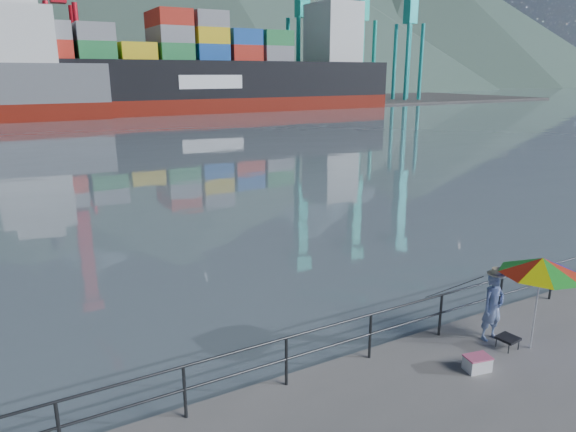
% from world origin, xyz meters
% --- Properties ---
extents(harbor_water, '(500.00, 280.00, 0.00)m').
position_xyz_m(harbor_water, '(0.00, 130.00, 0.00)').
color(harbor_water, slate).
rests_on(harbor_water, ground).
extents(far_dock, '(200.00, 40.00, 0.40)m').
position_xyz_m(far_dock, '(10.00, 93.00, 0.00)').
color(far_dock, '#514F4C').
rests_on(far_dock, ground).
extents(guardrail, '(22.00, 0.06, 1.03)m').
position_xyz_m(guardrail, '(0.00, 1.70, 0.52)').
color(guardrail, '#2D3033').
rests_on(guardrail, ground).
extents(port_cranes, '(116.00, 28.00, 38.40)m').
position_xyz_m(port_cranes, '(31.00, 84.00, 16.00)').
color(port_cranes, '#B90B23').
rests_on(port_cranes, ground).
extents(container_stacks, '(58.00, 5.40, 7.80)m').
position_xyz_m(container_stacks, '(29.70, 93.31, 3.17)').
color(container_stacks, gray).
rests_on(container_stacks, ground).
extents(fisherman, '(0.59, 0.41, 1.55)m').
position_xyz_m(fisherman, '(3.88, 1.03, 0.78)').
color(fisherman, navy).
rests_on(fisherman, ground).
extents(beach_umbrella, '(1.91, 1.91, 2.10)m').
position_xyz_m(beach_umbrella, '(4.32, 0.30, 1.92)').
color(beach_umbrella, white).
rests_on(beach_umbrella, ground).
extents(folding_stool, '(0.45, 0.45, 0.27)m').
position_xyz_m(folding_stool, '(3.87, 0.54, 0.14)').
color(folding_stool, black).
rests_on(folding_stool, ground).
extents(cooler_bag, '(0.55, 0.42, 0.28)m').
position_xyz_m(cooler_bag, '(2.61, 0.26, 0.14)').
color(cooler_bag, white).
rests_on(cooler_bag, ground).
extents(fishing_rod, '(0.02, 1.67, 1.18)m').
position_xyz_m(fishing_rod, '(3.68, 2.03, 0.00)').
color(fishing_rod, black).
rests_on(fishing_rod, ground).
extents(container_ship, '(66.83, 11.14, 18.10)m').
position_xyz_m(container_ship, '(25.02, 74.54, 5.78)').
color(container_ship, maroon).
rests_on(container_ship, ground).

